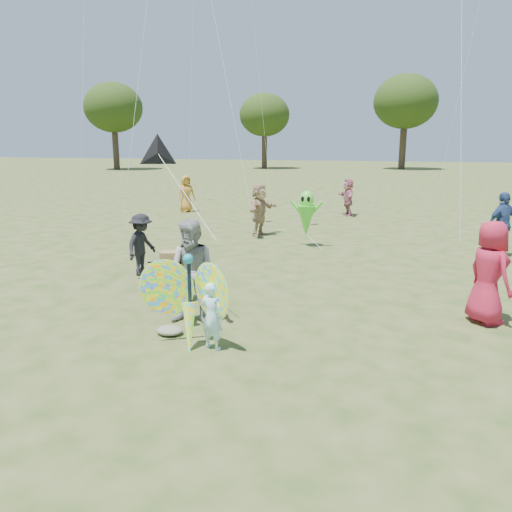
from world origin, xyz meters
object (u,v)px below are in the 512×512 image
Objects in this scene: child_girl at (212,316)px; crowd_b at (142,245)px; crowd_g at (186,194)px; jogging_stroller at (172,274)px; crowd_c at (503,224)px; crowd_a at (489,273)px; butterfly_kite at (189,301)px; crowd_d at (260,210)px; alien_kite at (306,216)px; crowd_j at (348,197)px; adult_man at (194,273)px.

crowd_b reaches higher than child_girl.
child_girl is 0.65× the size of crowd_g.
jogging_stroller reaches higher than child_girl.
child_girl is 0.59× the size of crowd_c.
crowd_a reaches higher than butterfly_kite.
crowd_d is 2.34m from alien_kite.
crowd_c reaches higher than butterfly_kite.
crowd_c reaches higher than crowd_g.
crowd_b is 0.94× the size of crowd_j.
adult_man is 1.02× the size of crowd_a.
crowd_d is at bearing -88.95° from crowd_g.
adult_man reaches higher than crowd_j.
alien_kite is at bearing -27.30° from crowd_j.
butterfly_kite is (1.59, -9.56, -0.15)m from crowd_d.
crowd_a reaches higher than crowd_b.
crowd_d is 1.11× the size of crowd_j.
child_girl is 15.98m from crowd_g.
alien_kite is (6.82, -6.23, 0.13)m from crowd_g.
butterfly_kite is (0.33, -0.96, -0.19)m from adult_man.
alien_kite is at bearing -74.49° from child_girl.
crowd_g is at bearing -49.46° from child_girl.
crowd_b is 6.02m from crowd_d.
crowd_a is (4.99, 1.55, -0.02)m from adult_man.
butterfly_kite is at bearing 17.42° from crowd_c.
crowd_j is at bearing 87.07° from butterfly_kite.
crowd_g is 15.83m from butterfly_kite.
crowd_d is at bearing -6.27° from crowd_b.
adult_man is 1.09× the size of butterfly_kite.
crowd_g is 9.24m from alien_kite.
adult_man reaches higher than alien_kite.
alien_kite is at bearing 84.39° from adult_man.
adult_man reaches higher than crowd_c.
crowd_g is 0.97× the size of alien_kite.
child_girl is 0.62× the size of alien_kite.
child_girl is 0.60× the size of crowd_d.
alien_kite is at bearing -35.49° from crowd_c.
adult_man is at bearing 12.57° from crowd_c.
jogging_stroller is (5.32, -12.52, -0.23)m from crowd_g.
crowd_d is (-1.97, 9.55, 0.36)m from child_girl.
crowd_b is 11.34m from crowd_g.
crowd_g is at bearing 58.62° from crowd_d.
adult_man is 7.26m from alien_kite.
crowd_j is (0.41, 15.39, 0.27)m from child_girl.
adult_man reaches higher than butterfly_kite.
child_girl is at bearing 87.59° from crowd_a.
crowd_c is 13.76m from crowd_g.
alien_kite reaches higher than crowd_j.
crowd_d is 9.70m from butterfly_kite.
crowd_a is at bearing 16.56° from adult_man.
alien_kite is at bearing 87.94° from butterfly_kite.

